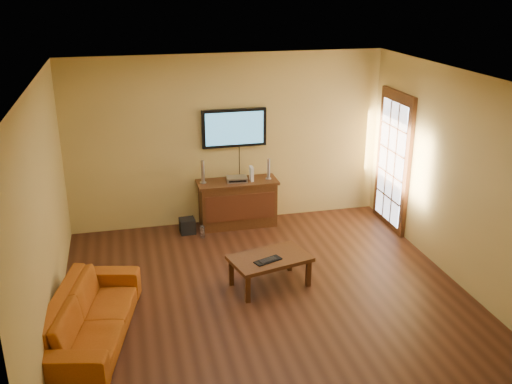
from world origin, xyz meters
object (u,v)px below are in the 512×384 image
object	(u,v)px
television	(234,128)
sofa	(90,309)
media_console	(238,203)
keyboard	(268,260)
subwoofer	(187,226)
speaker_right	(268,170)
av_receiver	(237,179)
bottle	(202,232)
coffee_table	(270,261)
game_console	(251,174)
speaker_left	(203,173)

from	to	relation	value
television	sofa	xyz separation A→B (m)	(-2.20, -2.86, -1.18)
media_console	keyboard	distance (m)	2.10
keyboard	media_console	bearing A→B (deg)	88.61
media_console	subwoofer	bearing A→B (deg)	-172.28
speaker_right	av_receiver	size ratio (longest dim) A/B	1.05
television	bottle	bearing A→B (deg)	-138.58
subwoofer	sofa	bearing A→B (deg)	-121.32
coffee_table	game_console	distance (m)	2.05
television	bottle	distance (m)	1.68
speaker_left	game_console	size ratio (longest dim) A/B	1.63
coffee_table	subwoofer	xyz separation A→B (m)	(-0.83, 1.88, -0.24)
av_receiver	speaker_left	bearing A→B (deg)	-179.19
speaker_left	bottle	size ratio (longest dim) A/B	1.71
media_console	television	distance (m)	1.20
media_console	av_receiver	world-z (taller)	av_receiver
speaker_left	av_receiver	bearing A→B (deg)	-4.78
coffee_table	speaker_right	size ratio (longest dim) A/B	3.30
television	bottle	xyz separation A→B (m)	(-0.63, -0.56, -1.46)
sofa	game_console	distance (m)	3.61
media_console	sofa	xyz separation A→B (m)	(-2.20, -2.66, -0.00)
game_console	subwoofer	world-z (taller)	game_console
television	sofa	world-z (taller)	television
speaker_left	bottle	distance (m)	0.91
av_receiver	speaker_right	bearing A→B (deg)	4.89
speaker_left	coffee_table	bearing A→B (deg)	-75.11
bottle	coffee_table	bearing A→B (deg)	-68.83
speaker_left	bottle	world-z (taller)	speaker_left
television	keyboard	size ratio (longest dim) A/B	2.67
television	speaker_left	distance (m)	0.85
sofa	speaker_left	xyz separation A→B (m)	(1.66, 2.70, 0.54)
media_console	av_receiver	distance (m)	0.41
media_console	speaker_right	distance (m)	0.73
television	av_receiver	world-z (taller)	television
media_console	keyboard	world-z (taller)	media_console
speaker_right	bottle	size ratio (longest dim) A/B	1.58
bottle	keyboard	distance (m)	1.87
television	subwoofer	distance (m)	1.69
sofa	speaker_right	size ratio (longest dim) A/B	5.72
av_receiver	game_console	distance (m)	0.24
sofa	keyboard	bearing A→B (deg)	-62.69
television	coffee_table	world-z (taller)	television
sofa	speaker_left	bearing A→B (deg)	-18.88
television	game_console	world-z (taller)	television
speaker_left	av_receiver	distance (m)	0.55
game_console	television	bearing A→B (deg)	136.59
media_console	keyboard	xyz separation A→B (m)	(-0.05, -2.10, 0.04)
media_console	television	bearing A→B (deg)	90.00
coffee_table	subwoofer	bearing A→B (deg)	113.86
television	sofa	bearing A→B (deg)	-127.49
keyboard	coffee_table	bearing A→B (deg)	63.09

